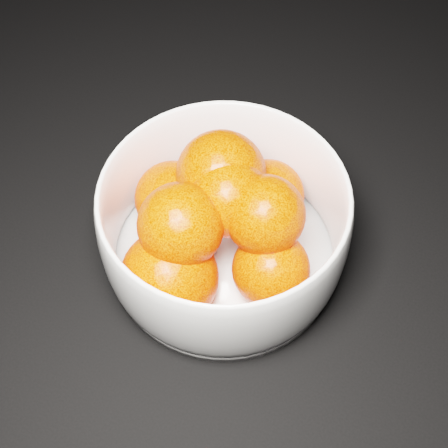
% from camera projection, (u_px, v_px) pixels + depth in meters
% --- Properties ---
extents(bowl, '(0.22, 0.22, 0.11)m').
position_uv_depth(bowl, '(224.00, 227.00, 0.55)').
color(bowl, white).
rests_on(bowl, ground).
extents(orange_pile, '(0.17, 0.19, 0.12)m').
position_uv_depth(orange_pile, '(216.00, 221.00, 0.53)').
color(orange_pile, '#FF3D09').
rests_on(orange_pile, bowl).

